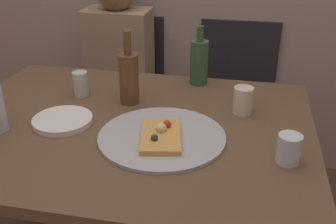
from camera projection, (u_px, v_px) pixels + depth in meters
dining_table at (128, 142)px, 1.48m from camera, size 1.33×1.01×0.75m
pizza_tray at (162, 137)px, 1.35m from camera, size 0.43×0.43×0.01m
pizza_slice_last at (161, 135)px, 1.32m from camera, size 0.17×0.24×0.05m
wine_bottle at (199, 61)px, 1.74m from camera, size 0.08×0.08×0.26m
water_bottle at (129, 77)px, 1.56m from camera, size 0.08×0.08×0.29m
tumbler_near at (81, 84)px, 1.65m from camera, size 0.06×0.06×0.10m
tumbler_far at (289, 149)px, 1.20m from camera, size 0.07×0.07×0.09m
wine_glass at (243, 100)px, 1.50m from camera, size 0.07×0.07×0.10m
plate_stack at (63, 120)px, 1.45m from camera, size 0.21×0.21×0.02m
chair_left at (124, 84)px, 2.40m from camera, size 0.44×0.44×0.90m
chair_right at (235, 93)px, 2.28m from camera, size 0.44×0.44×0.90m
guest_in_sweater at (115, 73)px, 2.21m from camera, size 0.36×0.56×1.17m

